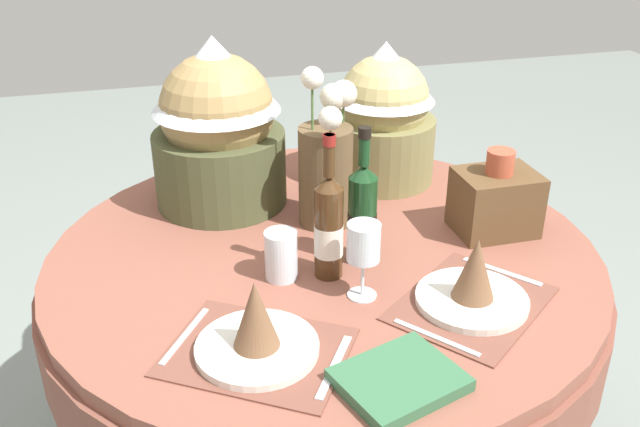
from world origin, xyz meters
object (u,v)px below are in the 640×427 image
object	(u,v)px
place_setting_right	(473,286)
wine_bottle_left	(329,226)
flower_vase	(327,164)
book_on_table	(401,380)
woven_basket_side_right	(495,200)
gift_tub_back_left	(217,120)
tumbler_near_right	(281,255)
wine_bottle_centre	(362,213)
wine_glass_right	(364,245)
place_setting_left	(256,333)
gift_tub_back_right	(383,110)
dining_table	(323,293)

from	to	relation	value
place_setting_right	wine_bottle_left	distance (m)	0.34
flower_vase	book_on_table	size ratio (longest dim) A/B	1.96
wine_bottle_left	woven_basket_side_right	xyz separation A→B (m)	(0.46, 0.10, -0.04)
book_on_table	place_setting_right	bearing A→B (deg)	22.49
place_setting_right	gift_tub_back_left	bearing A→B (deg)	124.47
flower_vase	tumbler_near_right	xyz separation A→B (m)	(-0.17, -0.24, -0.10)
wine_bottle_left	book_on_table	size ratio (longest dim) A/B	1.61
woven_basket_side_right	flower_vase	bearing A→B (deg)	158.05
wine_bottle_centre	gift_tub_back_left	xyz separation A→B (m)	(-0.27, 0.40, 0.11)
wine_bottle_centre	woven_basket_side_right	distance (m)	0.37
wine_bottle_centre	wine_glass_right	bearing A→B (deg)	-107.26
place_setting_left	book_on_table	size ratio (longest dim) A/B	2.02
gift_tub_back_right	woven_basket_side_right	xyz separation A→B (m)	(0.17, -0.38, -0.13)
dining_table	wine_bottle_left	bearing A→B (deg)	-99.97
gift_tub_back_left	book_on_table	bearing A→B (deg)	-76.57
wine_bottle_centre	gift_tub_back_left	bearing A→B (deg)	123.96
flower_vase	wine_bottle_left	distance (m)	0.27
flower_vase	wine_glass_right	xyz separation A→B (m)	(-0.02, -0.36, -0.03)
flower_vase	book_on_table	xyz separation A→B (m)	(-0.04, -0.65, -0.15)
wine_bottle_left	dining_table	bearing A→B (deg)	80.03
place_setting_left	wine_glass_right	bearing A→B (deg)	27.80
place_setting_left	wine_bottle_left	world-z (taller)	wine_bottle_left
tumbler_near_right	woven_basket_side_right	size ratio (longest dim) A/B	0.53
tumbler_near_right	flower_vase	bearing A→B (deg)	54.28
wine_bottle_left	wine_bottle_centre	world-z (taller)	wine_bottle_left
wine_bottle_left	wine_glass_right	world-z (taller)	wine_bottle_left
dining_table	wine_bottle_left	world-z (taller)	wine_bottle_left
wine_glass_right	tumbler_near_right	distance (m)	0.21
tumbler_near_right	gift_tub_back_right	distance (m)	0.63
dining_table	wine_bottle_centre	distance (m)	0.27
place_setting_right	flower_vase	bearing A→B (deg)	113.49
gift_tub_back_left	place_setting_left	bearing A→B (deg)	-92.60
place_setting_left	gift_tub_back_right	size ratio (longest dim) A/B	1.05
wine_bottle_centre	wine_glass_right	distance (m)	0.15
gift_tub_back_right	book_on_table	bearing A→B (deg)	-107.29
wine_bottle_centre	book_on_table	xyz separation A→B (m)	(-0.07, -0.44, -0.11)
flower_vase	wine_glass_right	bearing A→B (deg)	-93.11
wine_bottle_left	gift_tub_back_right	bearing A→B (deg)	58.25
place_setting_left	place_setting_right	xyz separation A→B (m)	(0.47, 0.04, 0.00)
flower_vase	wine_bottle_left	bearing A→B (deg)	-104.52
dining_table	gift_tub_back_left	bearing A→B (deg)	121.06
place_setting_left	gift_tub_back_left	world-z (taller)	gift_tub_back_left
dining_table	book_on_table	world-z (taller)	book_on_table
place_setting_left	book_on_table	xyz separation A→B (m)	(0.23, -0.16, -0.03)
dining_table	flower_vase	world-z (taller)	flower_vase
place_setting_left	place_setting_right	world-z (taller)	same
place_setting_right	woven_basket_side_right	world-z (taller)	woven_basket_side_right
wine_bottle_centre	woven_basket_side_right	size ratio (longest dim) A/B	1.52
dining_table	book_on_table	size ratio (longest dim) A/B	6.44
dining_table	flower_vase	xyz separation A→B (m)	(0.05, 0.14, 0.29)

